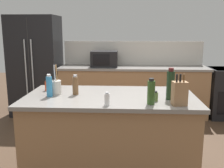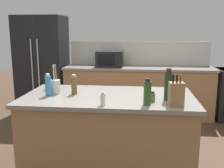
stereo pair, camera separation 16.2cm
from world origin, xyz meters
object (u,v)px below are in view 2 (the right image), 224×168
at_px(microwave, 110,59).
at_px(knife_block, 176,94).
at_px(olive_oil_bottle, 147,93).
at_px(salt_shaker, 103,99).
at_px(utensil_crock, 55,86).
at_px(spice_jar_oregano, 152,97).
at_px(spice_jar_paprika, 48,85).
at_px(refrigerator, 43,65).
at_px(dish_soap_bottle, 48,85).
at_px(wine_bottle, 168,85).
at_px(pepper_grinder, 74,85).

xyz_separation_m(microwave, knife_block, (0.89, -2.53, -0.03)).
distance_m(olive_oil_bottle, salt_shaker, 0.41).
height_order(utensil_crock, spice_jar_oregano, utensil_crock).
distance_m(olive_oil_bottle, spice_jar_paprika, 1.24).
height_order(refrigerator, salt_shaker, refrigerator).
xyz_separation_m(knife_block, spice_jar_oregano, (-0.21, 0.13, -0.07)).
xyz_separation_m(spice_jar_oregano, salt_shaker, (-0.46, -0.18, 0.01)).
height_order(olive_oil_bottle, salt_shaker, olive_oil_bottle).
bearing_deg(salt_shaker, utensil_crock, 146.14).
relative_size(spice_jar_oregano, dish_soap_bottle, 0.42).
xyz_separation_m(refrigerator, wine_bottle, (2.17, -2.38, 0.15)).
distance_m(refrigerator, microwave, 1.34).
bearing_deg(knife_block, salt_shaker, 175.32).
bearing_deg(spice_jar_paprika, spice_jar_oregano, -18.21).
distance_m(spice_jar_oregano, spice_jar_paprika, 1.24).
bearing_deg(knife_block, wine_bottle, 95.96).
bearing_deg(salt_shaker, dish_soap_bottle, 154.76).
xyz_separation_m(spice_jar_paprika, wine_bottle, (1.34, -0.32, 0.09)).
relative_size(utensil_crock, olive_oil_bottle, 1.30).
height_order(microwave, olive_oil_bottle, microwave).
bearing_deg(microwave, pepper_grinder, -93.50).
height_order(utensil_crock, olive_oil_bottle, utensil_crock).
relative_size(dish_soap_bottle, pepper_grinder, 1.10).
bearing_deg(spice_jar_paprika, wine_bottle, -13.52).
relative_size(microwave, knife_block, 1.70).
height_order(olive_oil_bottle, wine_bottle, wine_bottle).
xyz_separation_m(refrigerator, utensil_crock, (0.98, -2.23, 0.08)).
distance_m(dish_soap_bottle, salt_shaker, 0.69).
relative_size(knife_block, utensil_crock, 0.91).
xyz_separation_m(utensil_crock, wine_bottle, (1.19, -0.15, 0.07)).
relative_size(spice_jar_oregano, wine_bottle, 0.31).
height_order(spice_jar_oregano, dish_soap_bottle, dish_soap_bottle).
xyz_separation_m(knife_block, utensil_crock, (-1.24, 0.35, -0.03)).
distance_m(utensil_crock, spice_jar_paprika, 0.23).
xyz_separation_m(microwave, wine_bottle, (0.84, -2.33, 0.00)).
distance_m(dish_soap_bottle, pepper_grinder, 0.27).
distance_m(microwave, pepper_grinder, 2.19).
height_order(microwave, utensil_crock, utensil_crock).
bearing_deg(microwave, knife_block, -70.51).
xyz_separation_m(microwave, spice_jar_paprika, (-0.49, -2.01, -0.09)).
relative_size(refrigerator, olive_oil_bottle, 7.62).
bearing_deg(wine_bottle, pepper_grinder, 171.53).
bearing_deg(utensil_crock, microwave, 80.89).
distance_m(refrigerator, dish_soap_bottle, 2.52).
height_order(pepper_grinder, salt_shaker, pepper_grinder).
bearing_deg(utensil_crock, refrigerator, 113.65).
bearing_deg(salt_shaker, spice_jar_paprika, 142.06).
bearing_deg(spice_jar_oregano, dish_soap_bottle, 173.89).
relative_size(knife_block, spice_jar_oregano, 2.93).
height_order(microwave, pepper_grinder, microwave).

